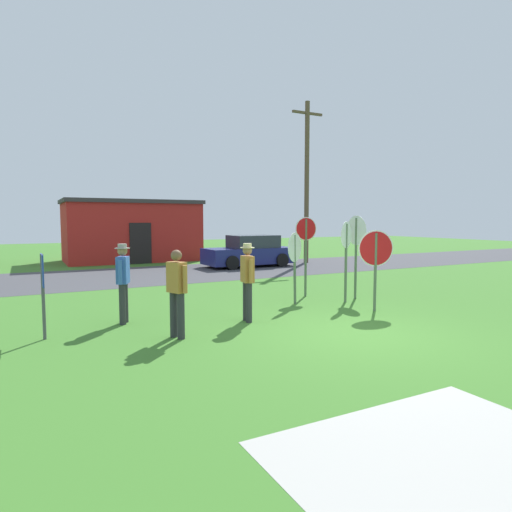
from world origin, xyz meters
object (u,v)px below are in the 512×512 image
at_px(utility_pole, 307,180).
at_px(info_panel_leftmost, 43,281).
at_px(stop_sign_far_back, 306,243).
at_px(stop_sign_center_cluster, 295,256).
at_px(parked_car_on_street, 250,252).
at_px(stop_sign_nearest, 376,256).
at_px(stop_sign_low_front, 356,241).
at_px(person_in_blue, 123,279).
at_px(person_with_sunhat, 177,289).
at_px(person_in_dark_shirt, 247,277).
at_px(stop_sign_leaning_right, 346,248).

distance_m(utility_pole, info_panel_leftmost, 16.63).
relative_size(stop_sign_far_back, info_panel_leftmost, 1.44).
bearing_deg(utility_pole, stop_sign_center_cluster, -126.06).
distance_m(parked_car_on_street, stop_sign_center_cluster, 9.55).
height_order(stop_sign_nearest, stop_sign_low_front, stop_sign_low_front).
relative_size(person_in_blue, person_with_sunhat, 1.03).
distance_m(stop_sign_center_cluster, person_with_sunhat, 4.29).
bearing_deg(info_panel_leftmost, utility_pole, 37.99).
bearing_deg(stop_sign_far_back, stop_sign_low_front, -43.91).
relative_size(utility_pole, stop_sign_low_front, 3.50).
relative_size(stop_sign_low_front, info_panel_leftmost, 1.47).
xyz_separation_m(person_in_dark_shirt, person_in_blue, (-2.47, 1.09, 0.00)).
xyz_separation_m(stop_sign_leaning_right, person_in_blue, (-5.87, 0.31, -0.52)).
bearing_deg(stop_sign_far_back, person_with_sunhat, -150.85).
distance_m(parked_car_on_street, info_panel_leftmost, 13.50).
relative_size(person_in_dark_shirt, person_with_sunhat, 1.03).
xyz_separation_m(stop_sign_low_front, person_in_dark_shirt, (-4.00, -1.06, -0.65)).
distance_m(stop_sign_nearest, person_in_blue, 5.97).
xyz_separation_m(stop_sign_nearest, info_panel_leftmost, (-7.33, 0.97, -0.25)).
xyz_separation_m(stop_sign_leaning_right, info_panel_leftmost, (-7.46, -0.30, -0.39)).
distance_m(stop_sign_leaning_right, person_in_dark_shirt, 3.54).
bearing_deg(stop_sign_low_front, person_in_dark_shirt, -165.11).
height_order(parked_car_on_street, stop_sign_far_back, stop_sign_far_back).
relative_size(stop_sign_center_cluster, person_in_blue, 1.10).
xyz_separation_m(parked_car_on_street, person_with_sunhat, (-7.11, -10.81, 0.26)).
height_order(utility_pole, person_with_sunhat, utility_pole).
bearing_deg(utility_pole, stop_sign_nearest, -116.63).
distance_m(person_with_sunhat, info_panel_leftmost, 2.50).
bearing_deg(stop_sign_leaning_right, stop_sign_center_cluster, 161.13).
xyz_separation_m(stop_sign_leaning_right, person_in_dark_shirt, (-3.41, -0.78, -0.52)).
bearing_deg(stop_sign_low_front, stop_sign_center_cluster, 174.62).
distance_m(stop_sign_far_back, person_in_dark_shirt, 3.66).
relative_size(stop_sign_center_cluster, stop_sign_nearest, 0.96).
xyz_separation_m(stop_sign_center_cluster, stop_sign_nearest, (1.23, -1.74, 0.07)).
distance_m(utility_pole, stop_sign_center_cluster, 11.87).
bearing_deg(utility_pole, person_in_blue, -140.08).
distance_m(parked_car_on_street, stop_sign_nearest, 10.91).
height_order(person_in_dark_shirt, person_with_sunhat, person_in_dark_shirt).
height_order(parked_car_on_street, stop_sign_leaning_right, stop_sign_leaning_right).
bearing_deg(stop_sign_center_cluster, info_panel_leftmost, -172.85).
bearing_deg(stop_sign_nearest, stop_sign_low_front, 65.10).
bearing_deg(person_in_dark_shirt, person_in_blue, 156.11).
xyz_separation_m(person_in_dark_shirt, person_with_sunhat, (-1.80, -0.60, -0.03)).
height_order(stop_sign_far_back, person_in_blue, stop_sign_far_back).
relative_size(stop_sign_leaning_right, person_in_dark_shirt, 1.27).
height_order(stop_sign_center_cluster, person_in_dark_shirt, stop_sign_center_cluster).
relative_size(stop_sign_low_front, person_with_sunhat, 1.40).
distance_m(person_in_dark_shirt, info_panel_leftmost, 4.08).
bearing_deg(utility_pole, person_in_dark_shirt, -129.92).
bearing_deg(parked_car_on_street, person_in_dark_shirt, -117.45).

